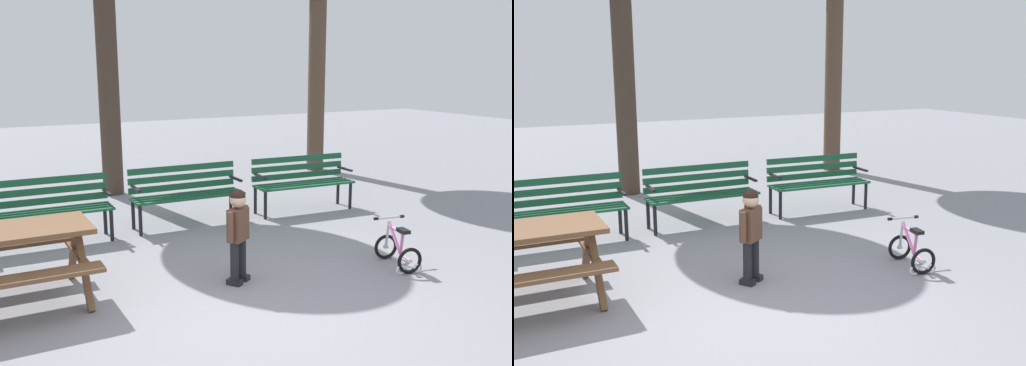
% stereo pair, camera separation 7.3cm
% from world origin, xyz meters
% --- Properties ---
extents(ground, '(36.00, 36.00, 0.00)m').
position_xyz_m(ground, '(0.00, 0.00, 0.00)').
color(ground, gray).
extents(park_bench_left, '(1.60, 0.47, 0.85)m').
position_xyz_m(park_bench_left, '(-1.33, 3.24, 0.51)').
color(park_bench_left, '#195133').
rests_on(park_bench_left, ground).
extents(park_bench_right, '(1.61, 0.48, 0.85)m').
position_xyz_m(park_bench_right, '(0.57, 3.27, 0.51)').
color(park_bench_right, '#195133').
rests_on(park_bench_right, ground).
extents(park_bench_far_right, '(1.62, 0.54, 0.85)m').
position_xyz_m(park_bench_far_right, '(2.48, 3.19, 0.51)').
color(park_bench_far_right, '#195133').
rests_on(park_bench_far_right, ground).
extents(child_standing, '(0.33, 0.28, 1.02)m').
position_xyz_m(child_standing, '(0.24, 0.89, 0.60)').
color(child_standing, black).
rests_on(child_standing, ground).
extents(kids_bicycle, '(0.45, 0.61, 0.54)m').
position_xyz_m(kids_bicycle, '(2.07, 0.49, 0.20)').
color(kids_bicycle, black).
rests_on(kids_bicycle, ground).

